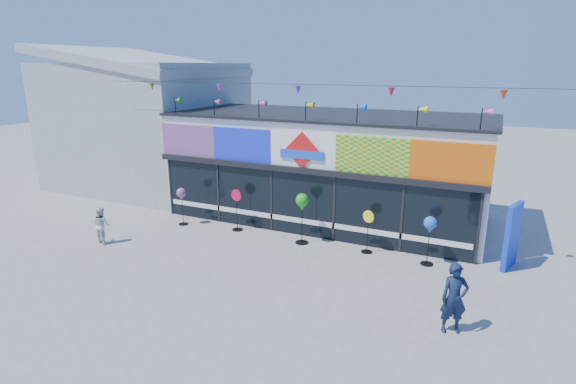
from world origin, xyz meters
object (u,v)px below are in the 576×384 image
Objects in this scene: blue_sign at (512,236)px; adult_man at (454,298)px; child at (102,225)px; spinner_0 at (182,195)px; spinner_3 at (368,230)px; spinner_4 at (430,226)px; spinner_1 at (237,209)px; spinner_2 at (302,204)px.

adult_man is (-1.20, -4.33, -0.17)m from blue_sign.
child is at bearing 152.55° from adult_man.
spinner_0 is 3.02m from child.
adult_man reaches higher than spinner_0.
spinner_0 is 1.01× the size of spinner_3.
spinner_4 is 3.67m from adult_man.
spinner_0 is at bearing -178.50° from spinner_4.
spinner_1 is 1.09× the size of spinner_3.
spinner_2 is at bearing -3.17° from spinner_1.
child is at bearing -164.43° from spinner_4.
adult_man reaches higher than spinner_4.
spinner_1 is at bearing 130.98° from adult_man.
spinner_2 is at bearing -175.88° from spinner_3.
spinner_1 is at bearing 176.83° from spinner_2.
spinner_0 is at bearing -177.07° from spinner_3.
child is (-12.63, -3.73, -0.37)m from blue_sign.
child is (-10.38, -2.89, -0.60)m from spinner_4.
spinner_2 is 6.89m from child.
adult_man reaches higher than child.
spinner_4 is at bearing -141.38° from blue_sign.
child is at bearing -139.75° from spinner_1.
blue_sign is 1.39× the size of spinner_0.
spinner_0 is at bearing -170.96° from spinner_1.
blue_sign is at bearing 9.68° from spinner_3.
spinner_4 is 0.92× the size of adult_man.
spinner_3 is at bearing 176.22° from spinner_4.
spinner_1 is 2.74m from spinner_2.
spinner_0 is 0.93× the size of spinner_1.
spinner_1 is 6.84m from spinner_4.
blue_sign is at bearing 5.45° from spinner_0.
spinner_2 is at bearing 2.38° from spinner_0.
spinner_0 is 0.94× the size of spinner_4.
spinner_4 is (9.03, 0.24, 0.08)m from spinner_0.
spinner_1 reaches higher than spinner_4.
blue_sign is 4.50m from adult_man.
spinner_0 is (-11.28, -1.08, 0.15)m from blue_sign.
adult_man is (7.88, -3.61, 0.01)m from spinner_1.
spinner_2 is at bearing -146.15° from child.
blue_sign is 4.24m from spinner_3.
adult_man is 11.45m from child.
adult_man is at bearing -173.83° from child.
child is (-1.35, -2.66, -0.52)m from spinner_0.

